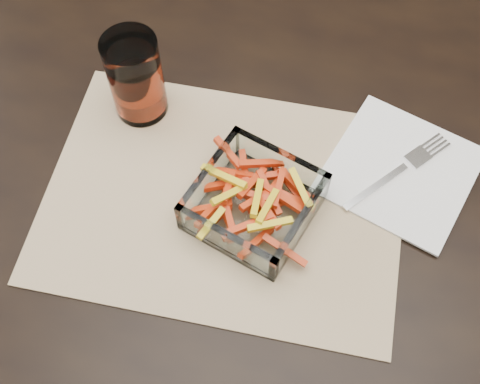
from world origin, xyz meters
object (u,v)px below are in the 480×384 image
tumbler (136,80)px  glass_bowl (254,203)px  dining_table (325,215)px  fork (400,170)px

tumbler → glass_bowl: bearing=-30.0°
dining_table → tumbler: bearing=171.2°
dining_table → glass_bowl: glass_bowl is taller
glass_bowl → fork: 0.20m
dining_table → glass_bowl: (-0.09, -0.07, 0.11)m
dining_table → fork: 0.13m
glass_bowl → tumbler: (-0.19, 0.11, 0.04)m
glass_bowl → fork: size_ratio=1.10×
tumbler → fork: tumbler is taller
dining_table → glass_bowl: bearing=-142.1°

